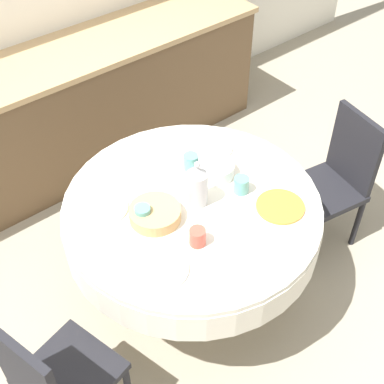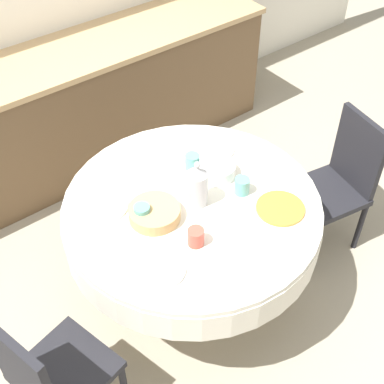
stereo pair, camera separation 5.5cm
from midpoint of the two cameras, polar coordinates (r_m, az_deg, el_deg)
ground_plane at (r=3.36m, az=-0.48°, el=-10.53°), size 12.00×12.00×0.00m
kitchen_counter at (r=3.98m, az=-14.37°, el=7.72°), size 3.24×0.64×0.93m
dining_table at (r=2.85m, az=-0.56°, el=-2.95°), size 1.36×1.36×0.77m
chair_left at (r=3.42m, az=14.70°, el=1.60°), size 0.46×0.46×0.93m
chair_right at (r=2.58m, az=-15.17°, el=-18.59°), size 0.49×0.49×0.93m
plate_near_left at (r=2.48m, az=-3.89°, el=-8.19°), size 0.25×0.25×0.01m
cup_near_left at (r=2.54m, az=-0.04°, el=-4.82°), size 0.08×0.08×0.09m
plate_near_right at (r=2.77m, az=8.83°, el=-1.54°), size 0.25×0.25×0.01m
cup_near_right at (r=2.81m, az=4.73°, el=0.76°), size 0.08×0.08×0.09m
plate_far_left at (r=2.77m, az=-9.97°, el=-1.69°), size 0.25×0.25×0.01m
cup_far_left at (r=2.66m, az=-5.87°, el=-2.38°), size 0.08×0.08×0.09m
plate_far_right at (r=3.09m, az=1.48°, el=4.71°), size 0.25×0.25×0.01m
cup_far_right at (r=2.93m, az=-0.67°, el=3.23°), size 0.08×0.08×0.09m
coffee_carafe at (r=2.69m, az=-0.04°, el=0.70°), size 0.11×0.11×0.27m
bread_basket at (r=2.67m, az=-4.56°, el=-2.34°), size 0.26×0.26×0.07m
fruit_bowl at (r=2.90m, az=2.02°, el=2.43°), size 0.20×0.20×0.08m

